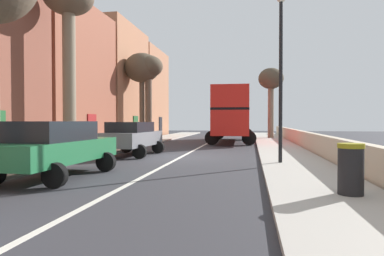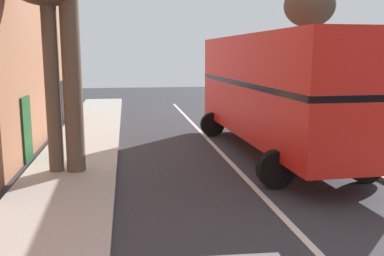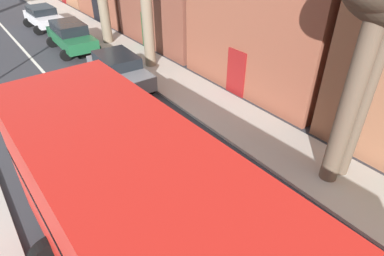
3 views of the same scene
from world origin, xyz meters
name	(u,v)px [view 1 (image 1 of 3)]	position (x,y,z in m)	size (l,w,h in m)	color
ground_plane	(181,157)	(0.00, 0.00, 0.00)	(84.00, 84.00, 0.00)	#333338
road_centre_line	(181,157)	(0.00, 0.00, 0.00)	(0.16, 54.00, 0.01)	silver
sidewalk_left	(84,154)	(-4.90, 0.00, 0.06)	(2.60, 60.00, 0.12)	#B2ADA3
sidewalk_right	(290,158)	(4.90, 0.00, 0.06)	(2.60, 60.00, 0.12)	#B2ADA3
terraced_houses_left	(24,65)	(-8.50, 0.52, 4.62)	(4.07, 47.68, 10.05)	#9E6647
boundary_wall_right	(327,148)	(6.45, 0.00, 0.52)	(0.36, 54.00, 1.03)	beige
double_decker_bus	(232,112)	(1.70, 11.66, 2.35)	(3.77, 10.64, 4.06)	red
parked_car_grey_left_0	(132,136)	(-2.50, 0.22, 0.94)	(2.55, 4.25, 1.63)	slate
parked_car_green_left_2	(55,146)	(-2.50, -6.32, 0.95)	(2.52, 4.64, 1.68)	#1E6038
street_tree_left_0	(148,72)	(-4.73, 10.10, 5.50)	(2.26, 2.26, 6.70)	brown
street_tree_right_1	(271,82)	(5.01, 16.53, 5.23)	(2.30, 2.30, 6.44)	#7A6B56
street_tree_left_2	(69,16)	(-5.00, -1.16, 6.47)	(2.26, 2.26, 7.99)	#7A6B56
street_tree_left_6	(142,70)	(-5.29, 10.19, 5.71)	(2.76, 2.76, 6.90)	brown
lamppost_right	(281,64)	(4.30, -2.34, 3.81)	(0.32, 0.32, 6.31)	black
litter_bin_right	(351,169)	(5.30, -7.78, 0.67)	(0.55, 0.55, 1.09)	black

